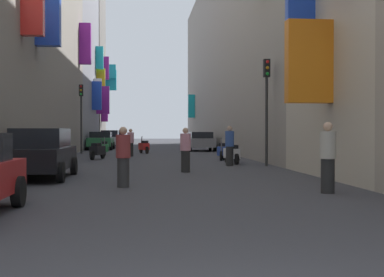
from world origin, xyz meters
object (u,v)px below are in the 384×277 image
object	(u,v)px
pedestrian_near_left	(328,158)
traffic_light_far_corner	(267,94)
parked_car_black	(40,153)
parked_car_green	(101,140)
scooter_blue	(222,151)
scooter_silver	(129,142)
scooter_white	(232,153)
traffic_light_near_corner	(81,107)
parked_car_grey	(201,141)
parked_car_blue	(116,137)
scooter_black	(98,150)
pedestrian_mid_street	(230,146)
scooter_green	(105,148)
pedestrian_far_away	(123,157)
pedestrian_near_right	(186,150)
parked_car_silver	(110,139)
pedestrian_crossing	(131,143)
scooter_red	(144,146)

from	to	relation	value
pedestrian_near_left	traffic_light_far_corner	bearing A→B (deg)	84.79
parked_car_black	parked_car_green	size ratio (longest dim) A/B	0.95
scooter_blue	scooter_silver	xyz separation A→B (m)	(-5.28, 20.82, -0.00)
scooter_white	traffic_light_near_corner	xyz separation A→B (m)	(-8.01, 11.29, 2.60)
parked_car_grey	traffic_light_near_corner	world-z (taller)	traffic_light_near_corner
scooter_silver	traffic_light_far_corner	world-z (taller)	traffic_light_far_corner
parked_car_blue	scooter_black	size ratio (longest dim) A/B	2.05
scooter_black	pedestrian_mid_street	size ratio (longest dim) A/B	1.13
parked_car_blue	scooter_green	bearing A→B (deg)	-88.60
pedestrian_near_left	traffic_light_far_corner	size ratio (longest dim) A/B	0.37
scooter_black	pedestrian_far_away	xyz separation A→B (m)	(1.83, -13.57, 0.32)
traffic_light_near_corner	pedestrian_near_right	bearing A→B (deg)	-70.85
parked_car_green	pedestrian_near_left	bearing A→B (deg)	-75.57
parked_car_silver	pedestrian_mid_street	xyz separation A→B (m)	(6.61, -25.88, 0.04)
pedestrian_crossing	traffic_light_near_corner	xyz separation A→B (m)	(-3.31, 4.03, 2.26)
pedestrian_far_away	parked_car_blue	bearing A→B (deg)	93.19
pedestrian_crossing	pedestrian_mid_street	world-z (taller)	pedestrian_mid_street
scooter_silver	scooter_black	size ratio (longest dim) A/B	0.91
parked_car_grey	pedestrian_mid_street	distance (m)	16.70
pedestrian_near_left	pedestrian_near_right	distance (m)	7.10
scooter_red	traffic_light_near_corner	bearing A→B (deg)	178.72
parked_car_green	scooter_black	bearing A→B (deg)	-86.13
scooter_red	pedestrian_near_left	distance (m)	22.74
parked_car_grey	scooter_silver	bearing A→B (deg)	122.88
parked_car_black	pedestrian_near_left	bearing A→B (deg)	-31.32
scooter_blue	scooter_black	bearing A→B (deg)	169.32
parked_car_black	scooter_black	world-z (taller)	parked_car_black
parked_car_black	scooter_green	size ratio (longest dim) A/B	2.22
scooter_green	scooter_white	size ratio (longest dim) A/B	0.98
scooter_silver	pedestrian_near_right	size ratio (longest dim) A/B	1.10
parked_car_blue	scooter_red	size ratio (longest dim) A/B	2.26
scooter_blue	traffic_light_near_corner	xyz separation A→B (m)	(-8.06, 8.26, 2.60)
scooter_silver	pedestrian_crossing	distance (m)	16.60
pedestrian_near_left	pedestrian_far_away	bearing A→B (deg)	159.47
parked_car_green	scooter_silver	size ratio (longest dim) A/B	2.53
scooter_silver	pedestrian_mid_street	xyz separation A→B (m)	(4.89, -25.30, 0.38)
parked_car_green	parked_car_silver	xyz separation A→B (m)	(0.36, 5.84, 0.05)
parked_car_green	pedestrian_mid_street	bearing A→B (deg)	-70.80
parked_car_blue	traffic_light_near_corner	distance (m)	22.20
scooter_silver	pedestrian_mid_street	bearing A→B (deg)	-79.07
parked_car_black	scooter_red	world-z (taller)	parked_car_black
parked_car_blue	pedestrian_far_away	size ratio (longest dim) A/B	2.48
pedestrian_crossing	traffic_light_near_corner	bearing A→B (deg)	129.41
parked_car_blue	pedestrian_far_away	distance (m)	42.74
parked_car_green	scooter_blue	bearing A→B (deg)	-64.64
scooter_white	scooter_blue	bearing A→B (deg)	89.07
parked_car_black	scooter_silver	bearing A→B (deg)	86.36
scooter_silver	pedestrian_far_away	xyz separation A→B (m)	(0.71, -33.18, 0.32)
parked_car_silver	traffic_light_near_corner	bearing A→B (deg)	-94.57
scooter_white	pedestrian_far_away	distance (m)	10.37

